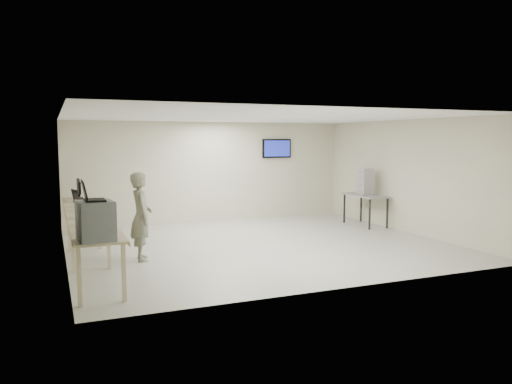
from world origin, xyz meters
name	(u,v)px	position (x,y,z in m)	size (l,w,h in m)	color
room	(260,181)	(0.03, 0.06, 1.41)	(8.01, 7.01, 2.81)	#B5B8A9
workbench	(87,217)	(-3.59, 0.00, 0.83)	(0.76, 6.00, 0.90)	beige
equipment_box	(96,221)	(-3.65, -2.75, 1.18)	(0.47, 0.54, 0.56)	slate
laptop_on_box	(90,196)	(-3.71, -2.75, 1.53)	(0.32, 0.39, 0.30)	black
laptop_0	(96,227)	(-3.59, -2.04, 0.97)	(0.34, 0.38, 0.26)	black
laptop_1	(88,221)	(-3.66, -1.40, 0.97)	(0.28, 0.34, 0.26)	black
laptop_2	(87,213)	(-3.63, -0.55, 0.98)	(0.42, 0.46, 0.31)	black
laptop_3	(85,207)	(-3.60, 0.40, 0.97)	(0.40, 0.42, 0.28)	black
laptop_4	(81,203)	(-3.64, 1.07, 0.97)	(0.34, 0.39, 0.28)	black
laptop_5	(79,199)	(-3.63, 1.87, 0.98)	(0.42, 0.45, 0.30)	black
monitor_near	(79,189)	(-3.60, 2.30, 1.17)	(0.20, 0.45, 0.44)	black
monitor_far	(78,186)	(-3.60, 2.75, 1.18)	(0.21, 0.47, 0.47)	black
soldier	(141,216)	(-2.64, -0.43, 0.85)	(0.62, 0.41, 1.70)	#5E614F
side_table	(365,197)	(3.60, 1.20, 0.76)	(0.65, 1.39, 0.83)	gray
storage_bins	(365,181)	(3.58, 1.20, 1.19)	(0.34, 0.38, 0.72)	#ADADAD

